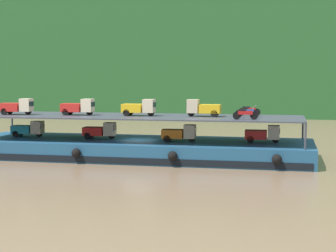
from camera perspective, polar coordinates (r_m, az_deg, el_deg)
The scene contains 15 objects.
ground_plane at distance 46.10m, azimuth -3.06°, elevation -3.29°, with size 400.00×400.00×0.00m, color #7F664C.
hillside_far_bank at distance 104.42m, azimuth 5.67°, elevation 11.03°, with size 129.83×27.98×31.25m.
cargo_barge at distance 45.97m, azimuth -3.08°, elevation -2.37°, with size 28.50×8.76×1.50m.
cargo_rack at distance 45.73m, azimuth -3.08°, elevation 0.98°, with size 26.90×7.37×2.00m.
mini_truck_lower_stern at distance 49.67m, azimuth -14.23°, elevation -0.29°, with size 2.79×1.29×1.38m.
mini_truck_lower_aft at distance 46.97m, azimuth -7.03°, elevation -0.47°, with size 2.79×1.30×1.38m.
mini_truck_lower_mid at distance 44.49m, azimuth 1.21°, elevation -0.74°, with size 2.78×1.27×1.38m.
mini_truck_lower_fore at distance 44.50m, azimuth 9.80°, elevation -0.81°, with size 2.75×1.22×1.38m.
mini_truck_upper_stern at distance 48.88m, azimuth -15.32°, elevation 1.95°, with size 2.76×1.24×1.38m.
mini_truck_upper_mid at distance 47.13m, azimuth -9.25°, elevation 1.96°, with size 2.75×1.21×1.38m.
mini_truck_upper_fore at distance 45.69m, azimuth -2.98°, elevation 1.92°, with size 2.77×1.24×1.38m.
mini_truck_upper_bow at distance 44.96m, azimuth 3.65°, elevation 1.87°, with size 2.74×1.21×1.38m.
motorcycle_upper_port at distance 41.97m, azimuth 7.97°, elevation 1.25°, with size 1.90×0.55×0.87m.
motorcycle_upper_centre at distance 44.18m, azimuth 8.13°, elevation 1.44°, with size 1.90×0.55×0.87m.
motorcycle_upper_stbd at distance 46.39m, azimuth 8.36°, elevation 1.60°, with size 1.90×0.55×0.87m.
Camera 1 is at (12.10, -43.98, 6.68)m, focal length 58.96 mm.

